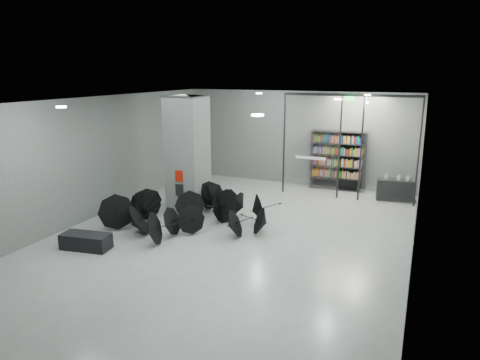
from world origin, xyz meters
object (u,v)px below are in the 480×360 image
at_px(bench, 86,241).
at_px(shop_counter, 395,190).
at_px(bookshelf, 338,161).
at_px(umbrella_cluster, 191,215).
at_px(column, 188,154).

distance_m(bench, shop_counter, 11.19).
bearing_deg(shop_counter, bench, -139.36).
relative_size(bookshelf, shop_counter, 1.81).
bearing_deg(umbrella_cluster, column, 121.63).
height_order(shop_counter, umbrella_cluster, umbrella_cluster).
distance_m(column, bookshelf, 6.48).
bearing_deg(bench, column, 69.80).
distance_m(column, bench, 4.70).
relative_size(bench, shop_counter, 1.00).
height_order(bench, bookshelf, bookshelf).
bearing_deg(bookshelf, column, -135.18).
relative_size(column, bench, 2.96).
bearing_deg(bookshelf, shop_counter, -19.97).
relative_size(bookshelf, umbrella_cluster, 0.43).
bearing_deg(shop_counter, umbrella_cluster, -144.47).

